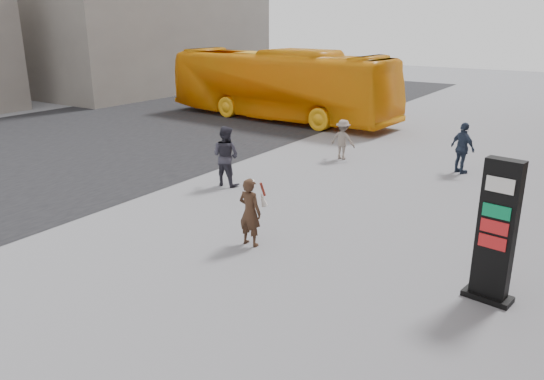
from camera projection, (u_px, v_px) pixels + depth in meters
The scene contains 9 objects.
ground at pixel (248, 254), 11.82m from camera, with size 100.00×100.00×0.00m, color #9E9EA3.
road at pixel (72, 141), 22.63m from camera, with size 16.00×60.00×0.01m, color black.
bg_building_far at pixel (144, 18), 38.76m from camera, with size 10.00×18.00×10.00m, color gray.
info_pylon at pixel (496, 232), 9.53m from camera, with size 0.92×0.55×2.71m.
woman at pixel (250, 211), 12.08m from camera, with size 0.61×0.56×1.61m.
bus at pixel (279, 85), 27.18m from camera, with size 2.97×12.71×3.54m, color #F5A010.
pedestrian_a at pixel (226, 156), 16.47m from camera, with size 0.91×0.71×1.88m, color #302F3A.
pedestrian_b at pixel (343, 140), 19.58m from camera, with size 0.96×0.55×1.48m, color gray.
pedestrian_c at pixel (463, 148), 17.76m from camera, with size 1.01×0.42×1.73m, color #2A364B.
Camera 1 is at (6.44, -8.68, 5.02)m, focal length 35.00 mm.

